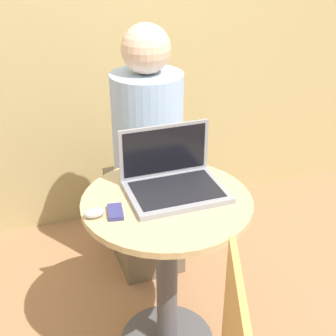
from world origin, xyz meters
TOP-DOWN VIEW (x-y plane):
  - round_table at (0.00, 0.00)m, footprint 0.63×0.63m
  - laptop at (0.04, 0.06)m, footprint 0.36×0.27m
  - cell_phone at (-0.20, -0.03)m, footprint 0.06×0.10m
  - computer_mouse at (-0.27, -0.03)m, footprint 0.07×0.04m
  - person_seated at (0.09, 0.56)m, footprint 0.32×0.50m

SIDE VIEW (x-z plane):
  - round_table at x=0.00m, z-range 0.13..0.86m
  - person_seated at x=0.09m, z-range -0.10..1.17m
  - cell_phone at x=-0.20m, z-range 0.73..0.75m
  - computer_mouse at x=-0.27m, z-range 0.73..0.77m
  - laptop at x=0.04m, z-range 0.66..0.89m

